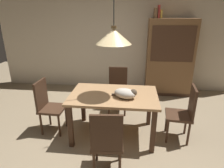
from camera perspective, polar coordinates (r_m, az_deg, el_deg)
The scene contains 13 objects.
ground at distance 3.20m, azimuth -1.76°, elevation -18.12°, with size 10.00×10.00×0.00m, color #998466.
back_wall at distance 5.16m, azimuth 2.20°, elevation 14.50°, with size 6.40×0.10×2.90m, color beige.
dining_table at distance 3.16m, azimuth 0.47°, elevation -4.73°, with size 1.40×0.90×0.75m.
chair_right_side at distance 3.31m, azimuth 20.45°, elevation -7.54°, with size 0.44×0.44×0.93m.
chair_near_front at distance 2.48m, azimuth -1.48°, elevation -16.34°, with size 0.43×0.43×0.93m.
chair_far_back at distance 4.01m, azimuth 1.69°, elevation -1.15°, with size 0.41×0.41×0.93m.
chair_left_side at distance 3.50m, azimuth -18.31°, elevation -5.65°, with size 0.41×0.41×0.93m.
cat_sleeping at distance 2.97m, azimuth 4.04°, elevation -2.76°, with size 0.41×0.32×0.16m.
pendant_lamp at distance 2.87m, azimuth 0.53°, elevation 13.87°, with size 0.52×0.52×1.30m.
hutch_bookcase at distance 4.99m, azimuth 16.50°, elevation 6.94°, with size 1.12×0.45×1.85m.
book_brown_thick at distance 4.81m, azimuth 12.66°, elevation 19.69°, with size 0.06×0.24×0.22m, color brown.
book_red_tall at distance 4.82m, azimuth 13.53°, elevation 19.99°, with size 0.04×0.22×0.28m, color #B73833.
book_yellow_short at distance 4.82m, azimuth 14.19°, elevation 19.34°, with size 0.04×0.20×0.18m, color gold.
Camera 1 is at (0.36, -2.47, 2.00)m, focal length 31.11 mm.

